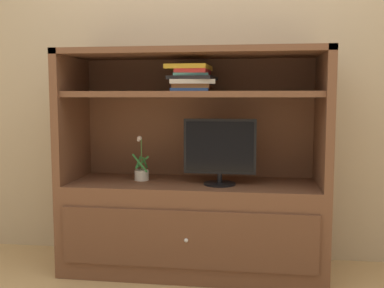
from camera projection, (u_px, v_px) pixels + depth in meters
The scene contains 5 objects.
painted_rear_wall at pixel (200, 56), 3.15m from camera, with size 6.00×0.10×2.80m, color tan.
media_console at pixel (193, 200), 2.91m from camera, with size 1.64×0.58×1.40m.
tv_monitor at pixel (220, 151), 2.78m from camera, with size 0.45×0.20×0.41m.
potted_plant at pixel (142, 172), 2.95m from camera, with size 0.11×0.10×0.29m.
magazine_stack at pixel (191, 78), 2.82m from camera, with size 0.30×0.35×0.16m.
Camera 1 is at (0.39, -2.42, 1.12)m, focal length 42.46 mm.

